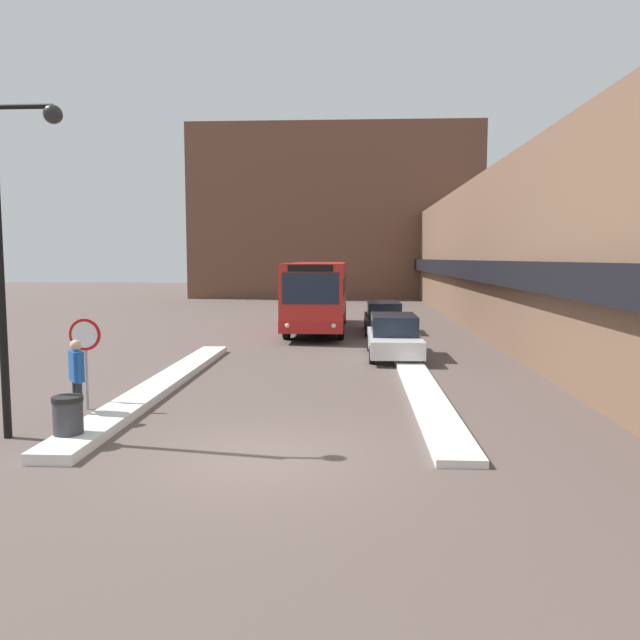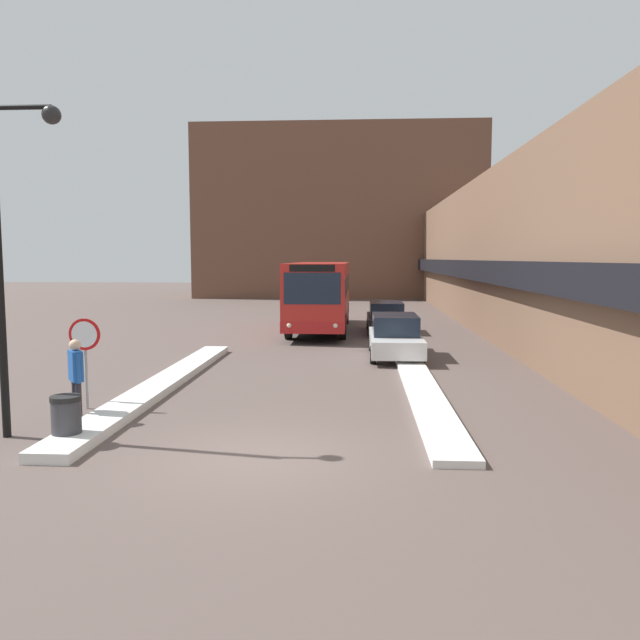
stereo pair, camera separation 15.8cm
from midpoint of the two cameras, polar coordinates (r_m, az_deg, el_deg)
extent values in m
plane|color=brown|center=(11.59, -6.12, -12.47)|extent=(160.00, 160.00, 0.00)
cube|color=brown|center=(35.83, 16.38, 5.68)|extent=(5.00, 60.00, 7.49)
cube|color=black|center=(35.30, 11.99, 4.66)|extent=(0.50, 60.00, 0.90)
cube|color=brown|center=(58.76, 1.31, 9.67)|extent=(26.00, 8.00, 15.38)
cube|color=silver|center=(18.07, -14.43, -5.66)|extent=(0.90, 13.31, 0.21)
cube|color=silver|center=(18.50, 8.65, -5.38)|extent=(0.90, 15.18, 0.15)
cube|color=red|center=(30.91, -0.34, 2.58)|extent=(2.66, 10.77, 2.88)
cube|color=red|center=(31.00, -0.34, 0.38)|extent=(2.68, 10.79, 0.50)
cube|color=#192333|center=(30.89, -0.34, 3.33)|extent=(2.69, 9.91, 0.79)
cube|color=#192333|center=(25.52, -1.06, 2.89)|extent=(2.34, 0.03, 1.30)
cube|color=black|center=(25.49, -1.06, 4.76)|extent=(1.86, 0.03, 0.28)
sphere|color=#F2EAC6|center=(25.71, -3.19, -0.50)|extent=(0.20, 0.20, 0.20)
sphere|color=#F2EAC6|center=(25.57, 1.09, -0.53)|extent=(0.20, 0.20, 0.20)
cylinder|color=black|center=(27.81, -3.24, -0.58)|extent=(0.28, 1.15, 1.15)
cylinder|color=black|center=(27.65, 1.76, -0.61)|extent=(0.28, 1.15, 1.15)
cylinder|color=black|center=(34.42, -2.03, 0.63)|extent=(0.28, 1.15, 1.15)
cylinder|color=black|center=(34.29, 2.01, 0.61)|extent=(0.28, 1.15, 1.15)
cube|color=silver|center=(22.90, 6.56, -2.02)|extent=(1.81, 4.80, 0.60)
cube|color=#192333|center=(22.94, 6.56, -0.38)|extent=(1.59, 2.64, 0.70)
cylinder|color=black|center=(21.53, 8.99, -3.19)|extent=(0.20, 0.62, 0.62)
cylinder|color=black|center=(21.43, 4.59, -3.18)|extent=(0.20, 0.62, 0.62)
cylinder|color=black|center=(24.47, 8.27, -2.12)|extent=(0.20, 0.62, 0.62)
cylinder|color=black|center=(24.37, 4.40, -2.10)|extent=(0.20, 0.62, 0.62)
cube|color=black|center=(30.36, 5.70, -0.16)|extent=(1.79, 4.78, 0.58)
cube|color=#192333|center=(30.42, 5.70, 1.03)|extent=(1.58, 2.63, 0.67)
cylinder|color=black|center=(28.97, 7.44, -0.91)|extent=(0.20, 0.60, 0.60)
cylinder|color=black|center=(28.89, 4.21, -0.90)|extent=(0.20, 0.60, 0.60)
cylinder|color=black|center=(31.90, 7.04, -0.30)|extent=(0.20, 0.60, 0.60)
cylinder|color=black|center=(31.83, 4.10, -0.29)|extent=(0.20, 0.60, 0.60)
cylinder|color=gray|center=(15.88, -20.85, -3.80)|extent=(0.07, 0.07, 2.18)
cylinder|color=red|center=(15.77, -20.98, -1.26)|extent=(0.76, 0.03, 0.76)
cylinder|color=white|center=(15.76, -21.00, -1.26)|extent=(0.62, 0.01, 0.62)
cylinder|color=black|center=(13.82, -27.52, 3.85)|extent=(0.16, 0.16, 6.63)
cylinder|color=black|center=(13.82, -25.90, 17.14)|extent=(1.20, 0.10, 0.10)
sphere|color=black|center=(13.52, -23.55, 16.86)|extent=(0.36, 0.36, 0.36)
cylinder|color=#232328|center=(15.08, -21.69, -6.80)|extent=(0.14, 0.14, 0.90)
cylinder|color=#232328|center=(14.77, -21.41, -7.05)|extent=(0.14, 0.14, 0.90)
cube|color=#1E51A3|center=(14.78, -21.66, -3.94)|extent=(0.48, 0.52, 0.68)
sphere|color=beige|center=(14.71, -21.73, -2.16)|extent=(0.25, 0.25, 0.25)
cylinder|color=#1E51A3|center=(15.02, -21.87, -3.93)|extent=(0.11, 0.11, 0.64)
cylinder|color=#1E51A3|center=(14.55, -21.45, -4.21)|extent=(0.11, 0.11, 0.64)
cylinder|color=#38383D|center=(13.19, -22.35, -8.70)|extent=(0.56, 0.56, 0.85)
cylinder|color=black|center=(13.08, -22.43, -6.68)|extent=(0.59, 0.59, 0.10)
camera|label=1|loc=(0.08, -90.26, -0.03)|focal=35.00mm
camera|label=2|loc=(0.08, 89.74, 0.03)|focal=35.00mm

